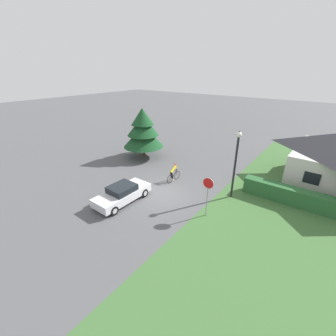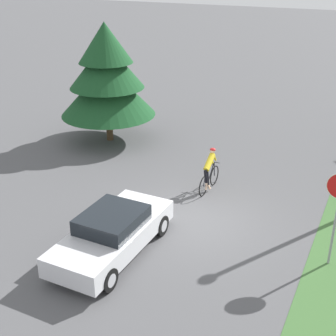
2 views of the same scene
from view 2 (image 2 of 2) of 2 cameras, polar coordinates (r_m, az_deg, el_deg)
The scene contains 4 objects.
ground_plane at distance 15.49m, azimuth 3.62°, elevation -6.61°, with size 140.00×140.00×0.00m, color #515154.
sedan_left_lane at distance 13.76m, azimuth -6.77°, elevation -7.89°, with size 1.90×4.43×1.33m.
cyclist at distance 17.24m, azimuth 5.05°, elevation -0.40°, with size 0.44×1.79×1.61m.
conifer_tall_near at distance 21.57m, azimuth -7.48°, elevation 11.03°, with size 4.34×4.34×5.42m.
Camera 2 is at (4.84, -12.36, 7.99)m, focal length 50.00 mm.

